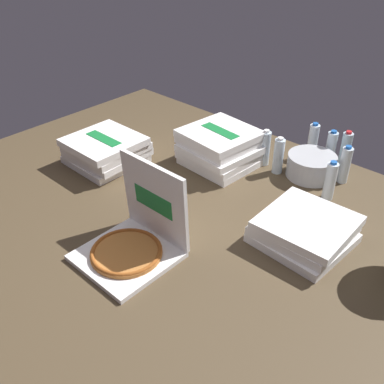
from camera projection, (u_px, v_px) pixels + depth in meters
The scene contains 13 objects.
ground_plane at pixel (178, 223), 2.34m from camera, with size 3.20×2.40×0.02m, color #4C3D28.
open_pizza_box at pixel (135, 238), 2.08m from camera, with size 0.41×0.42×0.44m.
pizza_stack_right_mid at pixel (106, 150), 2.80m from camera, with size 0.44×0.45×0.18m.
pizza_stack_center_near at pixel (305, 230), 2.16m from camera, with size 0.44×0.44×0.14m.
pizza_stack_left_mid at pixel (221, 148), 2.79m from camera, with size 0.47×0.47×0.23m.
ice_bucket at pixel (311, 166), 2.68m from camera, with size 0.29×0.29×0.14m, color #B7BABF.
water_bottle_0 at pixel (265, 148), 2.78m from camera, with size 0.06×0.06×0.24m.
water_bottle_1 at pixel (278, 156), 2.69m from camera, with size 0.06×0.06×0.24m.
water_bottle_2 at pixel (313, 141), 2.86m from camera, with size 0.06×0.06×0.24m.
water_bottle_3 at pixel (330, 181), 2.45m from camera, with size 0.06×0.06×0.24m.
water_bottle_4 at pixel (331, 149), 2.77m from camera, with size 0.06×0.06×0.24m.
water_bottle_5 at pixel (345, 149), 2.76m from camera, with size 0.06×0.06×0.24m.
water_bottle_6 at pixel (345, 165), 2.60m from camera, with size 0.06×0.06×0.24m.
Camera 1 is at (1.32, -1.32, 1.42)m, focal length 41.28 mm.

